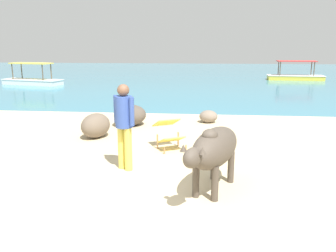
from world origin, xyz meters
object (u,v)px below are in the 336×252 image
object	(u,v)px
boat_yellow	(295,76)
boat_white	(32,80)
person_standing	(124,120)
cow	(214,149)
deck_chair_far	(169,132)

from	to	relation	value
boat_yellow	boat_white	distance (m)	16.96
person_standing	boat_white	world-z (taller)	person_standing
person_standing	boat_yellow	size ratio (longest dim) A/B	0.43
boat_yellow	boat_white	size ratio (longest dim) A/B	0.97
cow	deck_chair_far	xyz separation A→B (m)	(-0.94, 2.29, -0.32)
boat_white	boat_yellow	bearing A→B (deg)	28.45
cow	boat_yellow	world-z (taller)	boat_yellow
person_standing	boat_white	bearing A→B (deg)	66.83
boat_yellow	cow	bearing A→B (deg)	75.63
deck_chair_far	boat_white	size ratio (longest dim) A/B	0.24
person_standing	boat_white	xyz separation A→B (m)	(-8.72, 13.79, -0.70)
person_standing	boat_white	size ratio (longest dim) A/B	0.42
person_standing	boat_white	distance (m)	16.33
deck_chair_far	person_standing	bearing A→B (deg)	-54.16
boat_yellow	person_standing	bearing A→B (deg)	70.38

